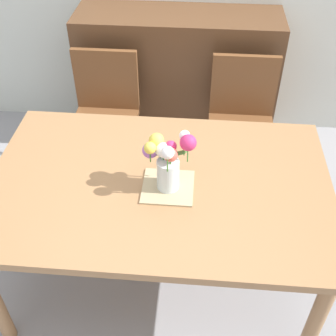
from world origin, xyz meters
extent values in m
plane|color=#939399|center=(0.00, 0.00, 0.00)|extent=(12.00, 12.00, 0.00)
cube|color=#9E7047|center=(0.00, 0.00, 0.70)|extent=(1.63, 1.06, 0.04)
cylinder|color=#9E7047|center=(0.73, -0.45, 0.34)|extent=(0.07, 0.07, 0.68)
cylinder|color=#9E7047|center=(-0.73, 0.45, 0.34)|extent=(0.07, 0.07, 0.68)
cylinder|color=#9E7047|center=(0.73, 0.45, 0.34)|extent=(0.07, 0.07, 0.68)
cube|color=brown|center=(-0.45, 0.79, 0.46)|extent=(0.42, 0.42, 0.04)
cylinder|color=brown|center=(-0.27, 0.61, 0.22)|extent=(0.04, 0.04, 0.44)
cylinder|color=brown|center=(-0.63, 0.61, 0.22)|extent=(0.04, 0.04, 0.44)
cylinder|color=brown|center=(-0.27, 0.97, 0.22)|extent=(0.04, 0.04, 0.44)
cylinder|color=brown|center=(-0.63, 0.97, 0.22)|extent=(0.04, 0.04, 0.44)
cube|color=brown|center=(-0.45, 0.98, 0.69)|extent=(0.42, 0.04, 0.42)
cube|color=brown|center=(0.45, 0.79, 0.46)|extent=(0.42, 0.42, 0.04)
cylinder|color=brown|center=(0.63, 0.61, 0.22)|extent=(0.04, 0.04, 0.44)
cylinder|color=brown|center=(0.27, 0.61, 0.22)|extent=(0.04, 0.04, 0.44)
cylinder|color=brown|center=(0.63, 0.97, 0.22)|extent=(0.04, 0.04, 0.44)
cylinder|color=brown|center=(0.27, 0.97, 0.22)|extent=(0.04, 0.04, 0.44)
cube|color=brown|center=(0.45, 0.98, 0.69)|extent=(0.42, 0.04, 0.42)
cube|color=brown|center=(0.00, 1.33, 0.50)|extent=(1.40, 0.44, 1.00)
sphere|color=#B7933D|center=(-0.30, 1.10, 0.78)|extent=(0.04, 0.04, 0.04)
sphere|color=#B7933D|center=(0.30, 1.10, 0.78)|extent=(0.04, 0.04, 0.04)
sphere|color=#B7933D|center=(-0.30, 1.10, 0.38)|extent=(0.04, 0.04, 0.04)
sphere|color=#B7933D|center=(0.30, 1.10, 0.38)|extent=(0.04, 0.04, 0.04)
cube|color=tan|center=(0.05, -0.04, 0.73)|extent=(0.24, 0.24, 0.01)
cylinder|color=silver|center=(0.05, -0.04, 0.81)|extent=(0.10, 0.10, 0.15)
sphere|color=#EFD14C|center=(-0.03, -0.04, 0.95)|extent=(0.05, 0.05, 0.05)
cylinder|color=#478438|center=(-0.03, -0.04, 0.91)|extent=(0.01, 0.01, 0.08)
sphere|color=#EFD14C|center=(-0.01, 0.01, 0.95)|extent=(0.07, 0.07, 0.07)
cylinder|color=#478438|center=(-0.01, 0.01, 0.91)|extent=(0.01, 0.01, 0.08)
sphere|color=white|center=(0.05, -0.09, 0.97)|extent=(0.06, 0.06, 0.06)
cylinder|color=#478438|center=(0.05, -0.09, 0.92)|extent=(0.01, 0.01, 0.10)
sphere|color=#B266C6|center=(-0.04, 0.00, 0.91)|extent=(0.07, 0.07, 0.07)
cylinder|color=#478438|center=(-0.04, 0.00, 0.89)|extent=(0.01, 0.01, 0.04)
sphere|color=white|center=(0.03, -0.03, 0.93)|extent=(0.07, 0.07, 0.07)
cylinder|color=#478438|center=(0.03, -0.03, 0.90)|extent=(0.01, 0.01, 0.06)
sphere|color=white|center=(0.11, 0.02, 0.98)|extent=(0.05, 0.05, 0.05)
cylinder|color=#478438|center=(0.11, 0.02, 0.93)|extent=(0.01, 0.01, 0.11)
sphere|color=#E55B4C|center=(0.06, -0.05, 0.93)|extent=(0.06, 0.06, 0.06)
cylinder|color=#478438|center=(0.06, -0.05, 0.90)|extent=(0.01, 0.01, 0.06)
sphere|color=#D12D66|center=(0.13, -0.02, 0.98)|extent=(0.07, 0.07, 0.07)
cylinder|color=#478438|center=(0.13, -0.02, 0.92)|extent=(0.01, 0.01, 0.11)
sphere|color=white|center=(0.01, -0.02, 0.93)|extent=(0.05, 0.05, 0.05)
cylinder|color=#478438|center=(0.01, -0.02, 0.90)|extent=(0.01, 0.01, 0.06)
sphere|color=#D12D66|center=(0.06, -0.02, 0.95)|extent=(0.05, 0.05, 0.05)
cylinder|color=#478438|center=(0.06, -0.02, 0.91)|extent=(0.01, 0.01, 0.08)
ellipsoid|color=#478438|center=(-0.03, -0.01, 0.92)|extent=(0.07, 0.05, 0.01)
ellipsoid|color=#478438|center=(0.10, -0.02, 0.92)|extent=(0.07, 0.05, 0.01)
camera|label=1|loc=(0.17, -1.49, 2.11)|focal=46.30mm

